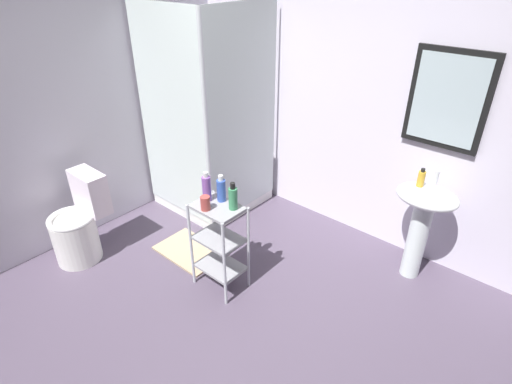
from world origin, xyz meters
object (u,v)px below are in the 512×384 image
object	(u,v)px
pedestal_sink	(423,215)
body_wash_bottle_green	(233,198)
shampoo_bottle_blue	(221,190)
toilet	(79,226)
shower_stall	(211,167)
bath_mat	(190,251)
storage_cart	(219,240)
hand_soap_bottle	(421,178)
conditioner_bottle_purple	(207,188)
rinse_cup	(205,203)

from	to	relation	value
pedestal_sink	body_wash_bottle_green	size ratio (longest dim) A/B	3.89
shampoo_bottle_blue	toilet	bearing A→B (deg)	-151.97
toilet	shampoo_bottle_blue	world-z (taller)	shampoo_bottle_blue
shower_stall	toilet	distance (m)	1.35
shampoo_bottle_blue	bath_mat	bearing A→B (deg)	176.56
pedestal_sink	bath_mat	distance (m)	1.98
storage_cart	hand_soap_bottle	size ratio (longest dim) A/B	5.12
shower_stall	body_wash_bottle_green	world-z (taller)	shower_stall
storage_cart	conditioner_bottle_purple	xyz separation A→B (m)	(-0.12, 0.01, 0.41)
storage_cart	shampoo_bottle_blue	distance (m)	0.40
toilet	conditioner_bottle_purple	size ratio (longest dim) A/B	3.29
body_wash_bottle_green	rinse_cup	size ratio (longest dim) A/B	1.98
shower_stall	storage_cart	size ratio (longest dim) A/B	2.70
conditioner_bottle_purple	body_wash_bottle_green	distance (m)	0.23
pedestal_sink	bath_mat	xyz separation A→B (m)	(-1.60, -1.01, -0.57)
body_wash_bottle_green	rinse_cup	distance (m)	0.20
conditioner_bottle_purple	shower_stall	bearing A→B (deg)	135.46
shower_stall	pedestal_sink	xyz separation A→B (m)	(2.00, 0.33, 0.12)
hand_soap_bottle	body_wash_bottle_green	bearing A→B (deg)	-130.70
storage_cart	bath_mat	size ratio (longest dim) A/B	1.23
toilet	rinse_cup	bearing A→B (deg)	21.23
hand_soap_bottle	body_wash_bottle_green	xyz separation A→B (m)	(-0.91, -1.06, -0.04)
conditioner_bottle_purple	body_wash_bottle_green	size ratio (longest dim) A/B	1.11
toilet	hand_soap_bottle	xyz separation A→B (m)	(2.19, 1.64, 0.56)
shower_stall	bath_mat	world-z (taller)	shower_stall
conditioner_bottle_purple	body_wash_bottle_green	world-z (taller)	conditioner_bottle_purple
shower_stall	bath_mat	size ratio (longest dim) A/B	3.33
pedestal_sink	hand_soap_bottle	world-z (taller)	hand_soap_bottle
shampoo_bottle_blue	rinse_cup	bearing A→B (deg)	-89.30
toilet	storage_cart	distance (m)	1.29
toilet	body_wash_bottle_green	xyz separation A→B (m)	(1.28, 0.58, 0.51)
hand_soap_bottle	shower_stall	bearing A→B (deg)	-170.35
shower_stall	body_wash_bottle_green	bearing A→B (deg)	-35.93
hand_soap_bottle	storage_cart	bearing A→B (deg)	-132.45
conditioner_bottle_purple	shampoo_bottle_blue	xyz separation A→B (m)	(0.08, 0.07, -0.01)
conditioner_bottle_purple	rinse_cup	world-z (taller)	conditioner_bottle_purple
toilet	bath_mat	distance (m)	0.97
pedestal_sink	shampoo_bottle_blue	distance (m)	1.56
storage_cart	rinse_cup	size ratio (longest dim) A/B	7.03
hand_soap_bottle	bath_mat	world-z (taller)	hand_soap_bottle
body_wash_bottle_green	rinse_cup	xyz separation A→B (m)	(-0.14, -0.14, -0.04)
storage_cart	body_wash_bottle_green	distance (m)	0.41
conditioner_bottle_purple	bath_mat	world-z (taller)	conditioner_bottle_purple
storage_cart	body_wash_bottle_green	world-z (taller)	body_wash_bottle_green
pedestal_sink	storage_cart	size ratio (longest dim) A/B	1.09
storage_cart	conditioner_bottle_purple	bearing A→B (deg)	173.64
shampoo_bottle_blue	bath_mat	world-z (taller)	shampoo_bottle_blue
toilet	body_wash_bottle_green	size ratio (longest dim) A/B	3.65
toilet	storage_cart	world-z (taller)	toilet
pedestal_sink	conditioner_bottle_purple	distance (m)	1.66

